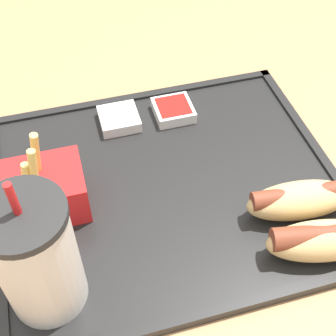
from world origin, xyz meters
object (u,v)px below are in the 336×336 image
(hot_dog_near, at_px, (300,199))
(sauce_cup_ketchup, at_px, (173,110))
(soda_cup, at_px, (36,258))
(fries_carton, at_px, (44,191))
(hot_dog_far, at_px, (324,239))
(sauce_cup_mayo, at_px, (119,118))

(hot_dog_near, height_order, sauce_cup_ketchup, hot_dog_near)
(soda_cup, bearing_deg, fries_carton, -95.28)
(hot_dog_far, bearing_deg, sauce_cup_mayo, -57.25)
(hot_dog_near, bearing_deg, hot_dog_far, 90.00)
(soda_cup, height_order, sauce_cup_ketchup, soda_cup)
(soda_cup, distance_m, hot_dog_near, 0.30)
(fries_carton, distance_m, sauce_cup_mayo, 0.16)
(hot_dog_near, distance_m, fries_carton, 0.29)
(hot_dog_far, bearing_deg, fries_carton, -27.18)
(hot_dog_far, relative_size, sauce_cup_ketchup, 2.47)
(sauce_cup_ketchup, bearing_deg, sauce_cup_mayo, -2.29)
(soda_cup, height_order, hot_dog_near, soda_cup)
(hot_dog_near, distance_m, sauce_cup_ketchup, 0.22)
(fries_carton, bearing_deg, sauce_cup_mayo, -132.67)
(soda_cup, distance_m, hot_dog_far, 0.30)
(hot_dog_near, distance_m, sauce_cup_mayo, 0.27)
(hot_dog_far, height_order, sauce_cup_ketchup, hot_dog_far)
(hot_dog_near, relative_size, sauce_cup_ketchup, 2.44)
(hot_dog_near, bearing_deg, sauce_cup_ketchup, -65.72)
(soda_cup, bearing_deg, sauce_cup_ketchup, -130.70)
(soda_cup, relative_size, hot_dog_far, 1.34)
(hot_dog_far, height_order, sauce_cup_mayo, hot_dog_far)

